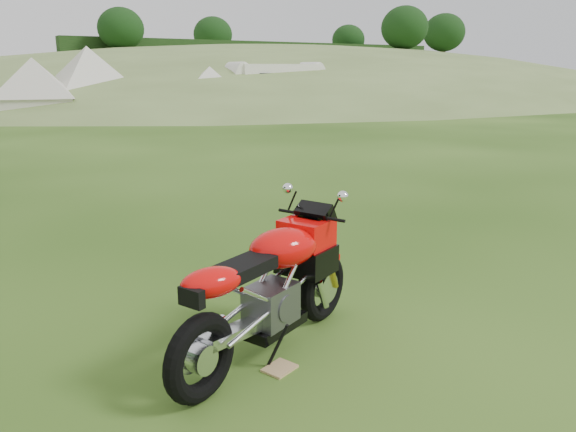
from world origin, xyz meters
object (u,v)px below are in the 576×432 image
tent_mid (89,82)px  tent_right (210,88)px  plywood_board (280,368)px  sport_motorcycle (269,280)px  caravan (275,87)px  tent_left (35,88)px

tent_mid → tent_right: (4.78, -2.69, -0.27)m
plywood_board → sport_motorcycle: bearing=75.4°
plywood_board → caravan: (13.08, 21.40, 1.15)m
tent_left → tent_right: bearing=5.0°
tent_left → tent_right: 7.45m
tent_right → plywood_board: bearing=-93.9°
plywood_board → tent_mid: bearing=78.8°
tent_right → caravan: size_ratio=0.54×
plywood_board → tent_left: tent_left is taller
plywood_board → caravan: size_ratio=0.04×
sport_motorcycle → plywood_board: bearing=-126.9°
sport_motorcycle → tent_right: tent_right is taller
tent_right → sport_motorcycle: bearing=-94.0°
caravan → tent_left: bearing=-178.6°
plywood_board → tent_right: bearing=66.0°
plywood_board → tent_left: size_ratio=0.07×
tent_mid → caravan: 8.75m
tent_right → caravan: tent_right is taller
tent_left → tent_mid: bearing=44.5°
plywood_board → caravan: caravan is taller
tent_left → tent_mid: (2.58, 1.52, 0.16)m
tent_mid → tent_right: bearing=-35.3°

